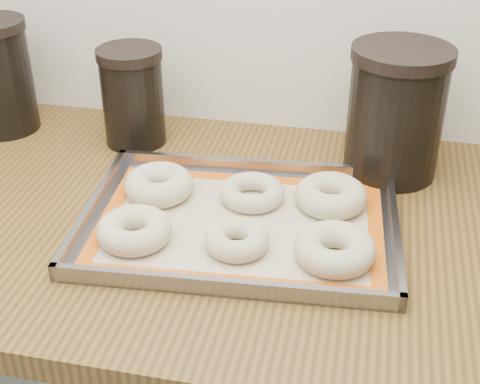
% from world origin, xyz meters
% --- Properties ---
extents(countertop, '(3.06, 0.68, 0.04)m').
position_xyz_m(countertop, '(0.00, 1.68, 0.88)').
color(countertop, brown).
rests_on(countertop, cabinet).
extents(baking_tray, '(0.48, 0.36, 0.03)m').
position_xyz_m(baking_tray, '(0.16, 1.65, 0.91)').
color(baking_tray, gray).
rests_on(baking_tray, countertop).
extents(baking_mat, '(0.44, 0.32, 0.00)m').
position_xyz_m(baking_mat, '(0.16, 1.65, 0.90)').
color(baking_mat, '#C6B793').
rests_on(baking_mat, baking_tray).
extents(bagel_front_left, '(0.12, 0.12, 0.04)m').
position_xyz_m(bagel_front_left, '(0.03, 1.57, 0.92)').
color(bagel_front_left, beige).
rests_on(bagel_front_left, baking_mat).
extents(bagel_front_mid, '(0.11, 0.11, 0.03)m').
position_xyz_m(bagel_front_mid, '(0.17, 1.58, 0.92)').
color(bagel_front_mid, beige).
rests_on(bagel_front_mid, baking_mat).
extents(bagel_front_right, '(0.14, 0.14, 0.04)m').
position_xyz_m(bagel_front_right, '(0.31, 1.58, 0.92)').
color(bagel_front_right, beige).
rests_on(bagel_front_right, baking_mat).
extents(bagel_back_left, '(0.12, 0.12, 0.04)m').
position_xyz_m(bagel_back_left, '(0.02, 1.70, 0.92)').
color(bagel_back_left, beige).
rests_on(bagel_back_left, baking_mat).
extents(bagel_back_mid, '(0.11, 0.11, 0.03)m').
position_xyz_m(bagel_back_mid, '(0.17, 1.71, 0.92)').
color(bagel_back_mid, beige).
rests_on(bagel_back_mid, baking_mat).
extents(bagel_back_right, '(0.12, 0.12, 0.04)m').
position_xyz_m(bagel_back_right, '(0.29, 1.72, 0.92)').
color(bagel_back_right, beige).
rests_on(bagel_back_right, baking_mat).
extents(canister_mid, '(0.11, 0.11, 0.18)m').
position_xyz_m(canister_mid, '(-0.08, 1.88, 0.99)').
color(canister_mid, black).
rests_on(canister_mid, countertop).
extents(canister_right, '(0.16, 0.16, 0.22)m').
position_xyz_m(canister_right, '(0.37, 1.86, 1.01)').
color(canister_right, black).
rests_on(canister_right, countertop).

